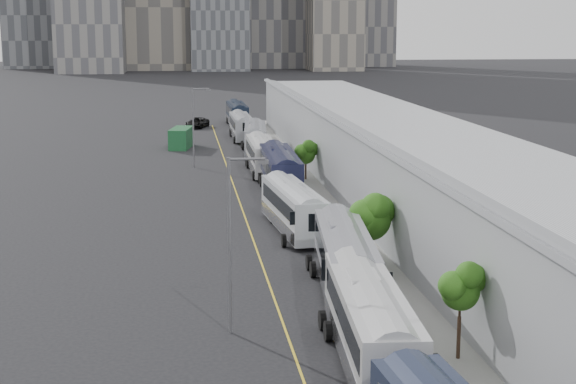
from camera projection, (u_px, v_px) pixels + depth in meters
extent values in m
cube|color=gray|center=(411.00, 250.00, 60.47)|extent=(10.00, 170.00, 0.12)
cube|color=gold|center=(259.00, 256.00, 59.21)|extent=(0.12, 160.00, 0.02)
cube|color=gray|center=(469.00, 201.00, 60.34)|extent=(12.00, 160.00, 6.80)
cube|color=gray|center=(471.00, 166.00, 59.88)|extent=(12.45, 160.40, 2.57)
cube|color=gray|center=(386.00, 150.00, 58.96)|extent=(0.30, 160.00, 0.40)
cube|color=#B9BABC|center=(370.00, 324.00, 39.66)|extent=(3.48, 13.49, 3.24)
cube|color=black|center=(371.00, 313.00, 39.35)|extent=(3.44, 11.89, 1.10)
cube|color=silver|center=(369.00, 346.00, 39.85)|extent=(3.50, 13.22, 1.04)
cube|color=#B9BABC|center=(363.00, 277.00, 40.83)|extent=(1.47, 2.34, 0.31)
cube|color=gray|center=(345.00, 260.00, 50.60)|extent=(3.90, 13.57, 3.24)
cube|color=black|center=(346.00, 251.00, 50.29)|extent=(3.81, 11.97, 1.10)
cube|color=silver|center=(345.00, 277.00, 50.79)|extent=(3.91, 13.30, 1.04)
cube|color=gray|center=(340.00, 224.00, 51.77)|extent=(1.54, 2.38, 0.31)
cube|color=silver|center=(293.00, 208.00, 65.71)|extent=(3.58, 12.66, 3.03)
cube|color=black|center=(294.00, 201.00, 65.42)|extent=(3.51, 11.18, 1.03)
cube|color=silver|center=(293.00, 221.00, 65.89)|extent=(3.60, 12.42, 0.97)
cube|color=silver|center=(291.00, 183.00, 66.81)|extent=(1.43, 2.22, 0.29)
cube|color=black|center=(280.00, 171.00, 81.10)|extent=(3.07, 14.00, 3.38)
cube|color=black|center=(280.00, 165.00, 80.78)|extent=(3.10, 12.33, 1.15)
cube|color=silver|center=(280.00, 183.00, 81.30)|extent=(3.11, 13.72, 1.08)
cube|color=black|center=(278.00, 149.00, 82.33)|extent=(1.44, 2.39, 0.32)
cube|color=silver|center=(262.00, 155.00, 92.42)|extent=(2.56, 12.60, 3.05)
cube|color=black|center=(262.00, 150.00, 92.13)|extent=(2.62, 11.09, 1.04)
cube|color=silver|center=(262.00, 164.00, 92.60)|extent=(2.60, 12.35, 0.98)
cube|color=silver|center=(261.00, 138.00, 93.53)|extent=(1.27, 2.14, 0.29)
cube|color=gray|center=(255.00, 138.00, 106.54)|extent=(3.60, 12.78, 3.05)
cube|color=black|center=(255.00, 134.00, 106.25)|extent=(3.53, 11.27, 1.04)
cube|color=silver|center=(255.00, 146.00, 106.72)|extent=(3.62, 12.53, 0.98)
cube|color=gray|center=(254.00, 123.00, 107.64)|extent=(1.44, 2.23, 0.29)
cube|color=#A1A3AB|center=(241.00, 126.00, 119.99)|extent=(2.53, 12.12, 2.93)
cube|color=black|center=(241.00, 122.00, 119.71)|extent=(2.57, 10.67, 1.00)
cube|color=silver|center=(241.00, 133.00, 120.16)|extent=(2.56, 11.88, 0.94)
cube|color=#A1A3AB|center=(240.00, 113.00, 121.05)|extent=(1.23, 2.06, 0.28)
cube|color=black|center=(237.00, 114.00, 136.11)|extent=(2.74, 12.69, 3.06)
cube|color=black|center=(237.00, 110.00, 135.82)|extent=(2.77, 11.17, 1.04)
cube|color=silver|center=(237.00, 120.00, 136.29)|extent=(2.77, 12.43, 0.98)
cube|color=black|center=(236.00, 102.00, 137.22)|extent=(1.30, 2.16, 0.29)
cylinder|color=black|center=(459.00, 323.00, 40.33)|extent=(0.18, 0.18, 3.63)
sphere|color=#295814|center=(461.00, 286.00, 40.00)|extent=(1.79, 1.79, 1.79)
cylinder|color=black|center=(370.00, 240.00, 56.90)|extent=(0.18, 0.18, 3.21)
sphere|color=#295814|center=(370.00, 213.00, 56.58)|extent=(2.69, 2.69, 2.69)
cylinder|color=black|center=(306.00, 166.00, 87.99)|extent=(0.18, 0.18, 2.84)
sphere|color=#295814|center=(306.00, 152.00, 87.72)|extent=(1.89, 1.89, 1.89)
cylinder|color=#59595E|center=(230.00, 247.00, 43.52)|extent=(0.18, 0.18, 8.93)
cylinder|color=#59595E|center=(247.00, 159.00, 42.82)|extent=(1.80, 0.14, 0.14)
cube|color=#59595E|center=(263.00, 162.00, 42.94)|extent=(0.50, 0.22, 0.18)
cylinder|color=#59595E|center=(193.00, 128.00, 95.49)|extent=(0.18, 0.18, 8.68)
cylinder|color=#59595E|center=(201.00, 89.00, 94.82)|extent=(1.80, 0.14, 0.14)
cube|color=#59595E|center=(208.00, 90.00, 94.94)|extent=(0.50, 0.22, 0.18)
cube|color=#154624|center=(181.00, 138.00, 111.55)|extent=(3.33, 6.41, 2.53)
imported|color=black|center=(197.00, 123.00, 133.79)|extent=(4.19, 6.10, 1.55)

